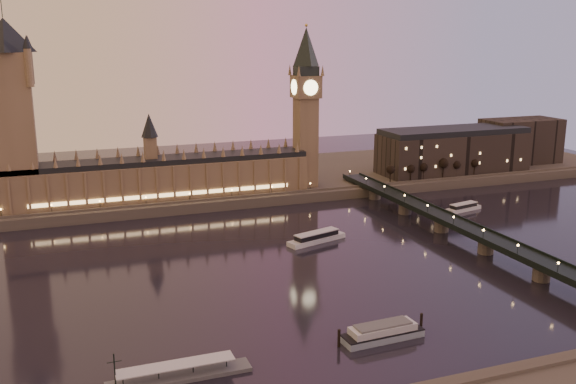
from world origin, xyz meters
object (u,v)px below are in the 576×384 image
object	(u,v)px
cruise_boat_b	(463,207)
moored_barge	(383,332)
cruise_boat_a	(317,237)
pontoon_pier	(179,375)

from	to	relation	value
cruise_boat_b	moored_barge	distance (m)	184.17
cruise_boat_a	pontoon_pier	distance (m)	143.13
moored_barge	pontoon_pier	bearing A→B (deg)	178.71
cruise_boat_a	moored_barge	size ratio (longest dim) A/B	1.00
moored_barge	cruise_boat_a	bearing A→B (deg)	76.53
pontoon_pier	cruise_boat_a	bearing A→B (deg)	50.00
cruise_boat_b	cruise_boat_a	bearing A→B (deg)	-179.97
cruise_boat_a	pontoon_pier	world-z (taller)	pontoon_pier
cruise_boat_a	cruise_boat_b	distance (m)	109.55
cruise_boat_a	moored_barge	distance (m)	109.95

